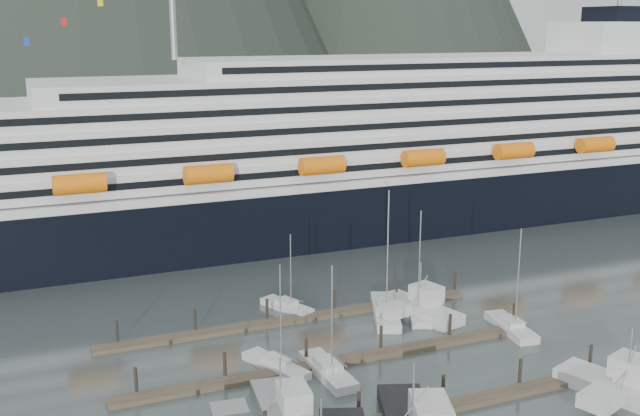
# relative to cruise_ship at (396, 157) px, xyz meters

# --- Properties ---
(ground) EXTENTS (1600.00, 1600.00, 0.00)m
(ground) POSITION_rel_cruise_ship_xyz_m (-30.03, -54.94, -12.04)
(ground) COLOR #4B5958
(ground) RESTS_ON ground
(cruise_ship) EXTENTS (210.00, 30.40, 50.30)m
(cruise_ship) POSITION_rel_cruise_ship_xyz_m (0.00, 0.00, 0.00)
(cruise_ship) COLOR black
(cruise_ship) RESTS_ON ground
(dock_mid) EXTENTS (48.18, 2.28, 3.20)m
(dock_mid) POSITION_rel_cruise_ship_xyz_m (-34.95, -51.89, -11.73)
(dock_mid) COLOR #403629
(dock_mid) RESTS_ON ground
(dock_far) EXTENTS (48.18, 2.28, 3.20)m
(dock_far) POSITION_rel_cruise_ship_xyz_m (-34.95, -38.89, -11.73)
(dock_far) COLOR #403629
(dock_far) RESTS_ON ground
(sailboat_b) EXTENTS (5.29, 9.05, 12.25)m
(sailboat_b) POSITION_rel_cruise_ship_xyz_m (-41.42, -50.64, -11.64)
(sailboat_b) COLOR #B3B3B3
(sailboat_b) RESTS_ON ground
(sailboat_c) EXTENTS (2.91, 9.71, 12.76)m
(sailboat_c) POSITION_rel_cruise_ship_xyz_m (-36.87, -54.00, -11.62)
(sailboat_c) COLOR #B3B3B3
(sailboat_c) RESTS_ON ground
(sailboat_d) EXTENTS (6.12, 10.44, 14.13)m
(sailboat_d) POSITION_rel_cruise_ship_xyz_m (-19.69, -42.60, -11.63)
(sailboat_d) COLOR #B3B3B3
(sailboat_d) RESTS_ON ground
(sailboat_f) EXTENTS (5.16, 8.13, 10.58)m
(sailboat_f) POSITION_rel_cruise_ship_xyz_m (-34.38, -34.95, -11.65)
(sailboat_f) COLOR #B3B3B3
(sailboat_f) RESTS_ON ground
(sailboat_g) EXTENTS (7.24, 12.03, 16.93)m
(sailboat_g) POSITION_rel_cruise_ship_xyz_m (-23.61, -41.58, -11.58)
(sailboat_g) COLOR #B3B3B3
(sailboat_g) RESTS_ON ground
(sailboat_h) EXTENTS (3.76, 9.20, 13.33)m
(sailboat_h) POSITION_rel_cruise_ship_xyz_m (-12.03, -51.73, -11.62)
(sailboat_h) COLOR #B3B3B3
(sailboat_h) RESTS_ON ground
(trawler_a) EXTENTS (9.31, 12.84, 6.87)m
(trawler_a) POSITION_rel_cruise_ship_xyz_m (-44.69, -60.87, -11.16)
(trawler_a) COLOR #979A9D
(trawler_a) RESTS_ON ground
(trawler_d) EXTENTS (11.40, 14.19, 8.16)m
(trawler_d) POSITION_rel_cruise_ship_xyz_m (-12.17, -70.00, -11.04)
(trawler_d) COLOR #B3B3B3
(trawler_d) RESTS_ON ground
(trawler_e) EXTENTS (9.92, 12.43, 7.71)m
(trawler_e) POSITION_rel_cruise_ship_xyz_m (-19.72, -43.17, -11.08)
(trawler_e) COLOR #B3B3B3
(trawler_e) RESTS_ON ground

